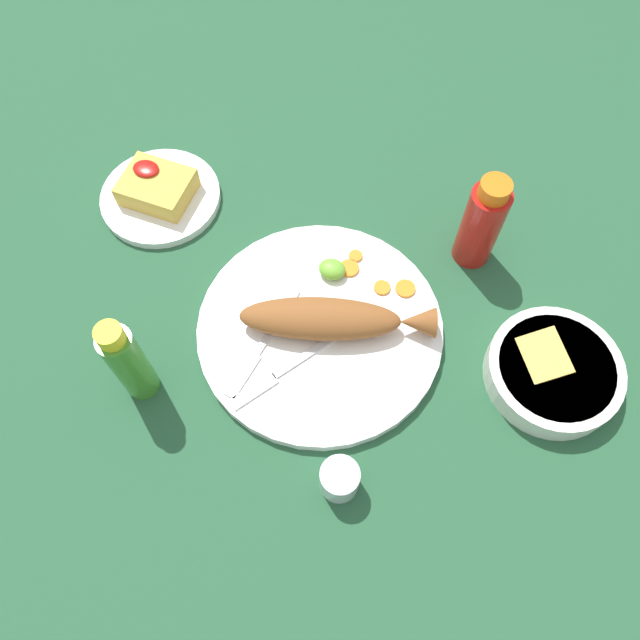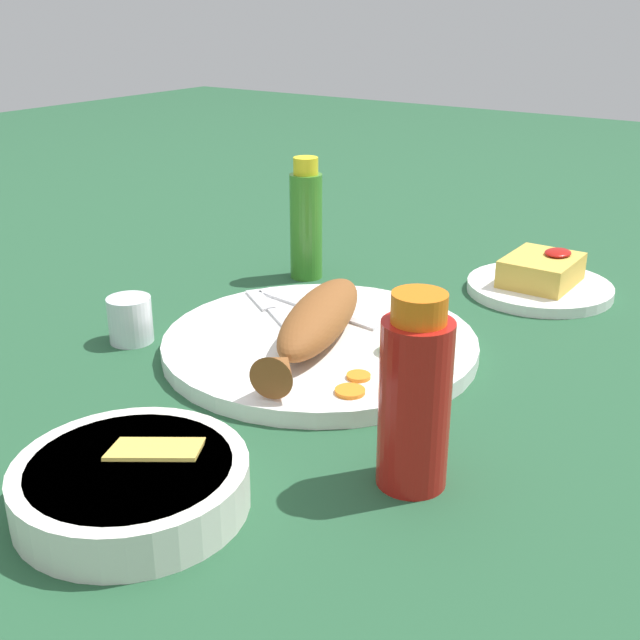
# 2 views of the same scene
# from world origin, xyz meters

# --- Properties ---
(ground_plane) EXTENTS (4.00, 4.00, 0.00)m
(ground_plane) POSITION_xyz_m (0.00, 0.00, 0.00)
(ground_plane) COLOR #235133
(main_plate) EXTENTS (0.35, 0.35, 0.02)m
(main_plate) POSITION_xyz_m (0.00, 0.00, 0.01)
(main_plate) COLOR white
(main_plate) RESTS_ON ground_plane
(fried_fish) EXTENTS (0.27, 0.14, 0.05)m
(fried_fish) POSITION_xyz_m (-0.01, -0.00, 0.04)
(fried_fish) COLOR brown
(fried_fish) RESTS_ON main_plate
(fork_near) EXTENTS (0.11, 0.16, 0.00)m
(fork_near) POSITION_xyz_m (0.02, 0.09, 0.02)
(fork_near) COLOR silver
(fork_near) RESTS_ON main_plate
(fork_far) EXTENTS (0.04, 0.19, 0.00)m
(fork_far) POSITION_xyz_m (0.07, 0.06, 0.02)
(fork_far) COLOR silver
(fork_far) RESTS_ON main_plate
(carrot_slice_near) EXTENTS (0.03, 0.03, 0.00)m
(carrot_slice_near) POSITION_xyz_m (-0.09, -0.10, 0.02)
(carrot_slice_near) COLOR orange
(carrot_slice_near) RESTS_ON main_plate
(carrot_slice_mid) EXTENTS (0.02, 0.02, 0.00)m
(carrot_slice_mid) POSITION_xyz_m (-0.06, -0.09, 0.02)
(carrot_slice_mid) COLOR orange
(carrot_slice_mid) RESTS_ON main_plate
(carrot_slice_far) EXTENTS (0.02, 0.02, 0.00)m
(carrot_slice_far) POSITION_xyz_m (-0.01, -0.13, 0.02)
(carrot_slice_far) COLOR orange
(carrot_slice_far) RESTS_ON main_plate
(carrot_slice_extra) EXTENTS (0.03, 0.03, 0.00)m
(carrot_slice_extra) POSITION_xyz_m (-0.01, -0.10, 0.02)
(carrot_slice_extra) COLOR orange
(carrot_slice_extra) RESTS_ON main_plate
(lime_wedge_main) EXTENTS (0.04, 0.03, 0.02)m
(lime_wedge_main) POSITION_xyz_m (0.01, -0.09, 0.03)
(lime_wedge_main) COLOR #6BB233
(lime_wedge_main) RESTS_ON main_plate
(hot_sauce_bottle_red) EXTENTS (0.06, 0.06, 0.16)m
(hot_sauce_bottle_red) POSITION_xyz_m (-0.17, -0.21, 0.08)
(hot_sauce_bottle_red) COLOR #B21914
(hot_sauce_bottle_red) RESTS_ON ground_plane
(hot_sauce_bottle_green) EXTENTS (0.04, 0.04, 0.17)m
(hot_sauce_bottle_green) POSITION_xyz_m (0.20, 0.16, 0.08)
(hot_sauce_bottle_green) COLOR #3D8428
(hot_sauce_bottle_green) RESTS_ON ground_plane
(salt_cup) EXTENTS (0.05, 0.05, 0.05)m
(salt_cup) POSITION_xyz_m (-0.10, 0.19, 0.02)
(salt_cup) COLOR silver
(salt_cup) RESTS_ON ground_plane
(side_plate_fries) EXTENTS (0.19, 0.19, 0.01)m
(side_plate_fries) POSITION_xyz_m (0.32, -0.13, 0.01)
(side_plate_fries) COLOR white
(side_plate_fries) RESTS_ON ground_plane
(fries_pile) EXTENTS (0.10, 0.09, 0.04)m
(fries_pile) POSITION_xyz_m (0.32, -0.13, 0.03)
(fries_pile) COLOR gold
(fries_pile) RESTS_ON side_plate_fries
(guacamole_bowl) EXTENTS (0.18, 0.18, 0.05)m
(guacamole_bowl) POSITION_xyz_m (-0.32, -0.05, 0.02)
(guacamole_bowl) COLOR white
(guacamole_bowl) RESTS_ON ground_plane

